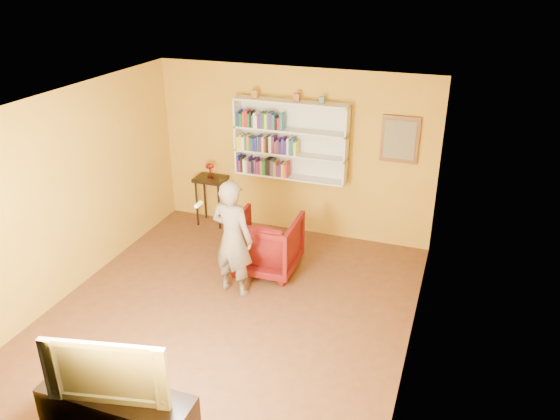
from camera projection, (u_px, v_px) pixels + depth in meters
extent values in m
cube|color=#4F2D19|center=(232.00, 313.00, 7.11)|extent=(5.30, 5.80, 0.12)
cube|color=#B68721|center=(294.00, 152.00, 8.68)|extent=(5.30, 0.04, 2.70)
cube|color=#B68721|center=(98.00, 342.00, 4.36)|extent=(5.30, 0.04, 2.70)
cube|color=#B68721|center=(71.00, 191.00, 7.21)|extent=(0.04, 5.80, 2.70)
cube|color=#B68721|center=(422.00, 246.00, 5.84)|extent=(0.04, 5.80, 2.70)
cube|color=white|center=(223.00, 102.00, 5.95)|extent=(5.30, 5.80, 0.06)
cube|color=silver|center=(293.00, 138.00, 8.55)|extent=(1.80, 0.03, 1.20)
cube|color=silver|center=(238.00, 135.00, 8.70)|extent=(0.03, 0.28, 1.20)
cube|color=silver|center=(346.00, 146.00, 8.17)|extent=(0.03, 0.28, 1.20)
cube|color=silver|center=(290.00, 176.00, 8.68)|extent=(1.80, 0.28, 0.03)
cube|color=silver|center=(290.00, 154.00, 8.53)|extent=(1.80, 0.28, 0.03)
cube|color=silver|center=(291.00, 130.00, 8.37)|extent=(1.80, 0.28, 0.03)
cube|color=silver|center=(291.00, 102.00, 8.18)|extent=(1.80, 0.28, 0.03)
cube|color=#202296|center=(240.00, 163.00, 8.84)|extent=(0.03, 0.16, 0.26)
cube|color=maroon|center=(242.00, 165.00, 8.86)|extent=(0.03, 0.19, 0.19)
cube|color=black|center=(243.00, 163.00, 8.82)|extent=(0.04, 0.16, 0.26)
cube|color=white|center=(246.00, 165.00, 8.82)|extent=(0.04, 0.18, 0.22)
cube|color=yellow|center=(248.00, 166.00, 8.80)|extent=(0.03, 0.15, 0.20)
cube|color=#472672|center=(250.00, 164.00, 8.80)|extent=(0.02, 0.19, 0.25)
cube|color=#472672|center=(252.00, 166.00, 8.79)|extent=(0.04, 0.17, 0.20)
cube|color=black|center=(254.00, 165.00, 8.77)|extent=(0.03, 0.16, 0.24)
cube|color=#472672|center=(257.00, 165.00, 8.77)|extent=(0.03, 0.19, 0.24)
cube|color=maroon|center=(259.00, 167.00, 8.75)|extent=(0.04, 0.16, 0.20)
cube|color=#202296|center=(261.00, 166.00, 8.75)|extent=(0.03, 0.19, 0.22)
cube|color=#CC6728|center=(263.00, 166.00, 8.73)|extent=(0.04, 0.18, 0.23)
cube|color=#166334|center=(265.00, 167.00, 8.71)|extent=(0.04, 0.17, 0.24)
cube|color=black|center=(268.00, 166.00, 8.69)|extent=(0.03, 0.17, 0.27)
cube|color=black|center=(270.00, 166.00, 8.68)|extent=(0.03, 0.17, 0.27)
cube|color=#472672|center=(272.00, 167.00, 8.67)|extent=(0.02, 0.17, 0.26)
cube|color=#21607A|center=(274.00, 167.00, 8.66)|extent=(0.02, 0.17, 0.26)
cube|color=#CC6728|center=(276.00, 168.00, 8.67)|extent=(0.04, 0.18, 0.23)
cube|color=#472672|center=(279.00, 170.00, 8.64)|extent=(0.04, 0.14, 0.19)
cube|color=#472672|center=(282.00, 169.00, 8.64)|extent=(0.03, 0.18, 0.22)
cube|color=yellow|center=(284.00, 170.00, 8.62)|extent=(0.03, 0.16, 0.22)
cube|color=#CC6728|center=(286.00, 170.00, 8.61)|extent=(0.03, 0.16, 0.21)
cube|color=maroon|center=(288.00, 169.00, 8.58)|extent=(0.03, 0.14, 0.26)
cube|color=yellow|center=(240.00, 142.00, 8.69)|extent=(0.04, 0.17, 0.21)
cube|color=yellow|center=(242.00, 141.00, 8.66)|extent=(0.04, 0.14, 0.24)
cube|color=white|center=(244.00, 143.00, 8.66)|extent=(0.04, 0.15, 0.21)
cube|color=#21607A|center=(247.00, 142.00, 8.64)|extent=(0.03, 0.16, 0.24)
cube|color=#CC6728|center=(249.00, 142.00, 8.62)|extent=(0.03, 0.14, 0.24)
cube|color=#166334|center=(252.00, 143.00, 8.63)|extent=(0.04, 0.18, 0.21)
cube|color=#202296|center=(254.00, 144.00, 8.61)|extent=(0.04, 0.16, 0.21)
cube|color=#202296|center=(257.00, 144.00, 8.59)|extent=(0.04, 0.15, 0.22)
cube|color=#21607A|center=(260.00, 143.00, 8.58)|extent=(0.02, 0.17, 0.25)
cube|color=#472672|center=(262.00, 144.00, 8.56)|extent=(0.04, 0.16, 0.24)
cube|color=white|center=(264.00, 144.00, 8.55)|extent=(0.03, 0.16, 0.24)
cube|color=#8F3E1A|center=(266.00, 144.00, 8.54)|extent=(0.03, 0.14, 0.23)
cube|color=black|center=(269.00, 144.00, 8.53)|extent=(0.04, 0.16, 0.26)
cube|color=white|center=(272.00, 144.00, 8.52)|extent=(0.04, 0.17, 0.26)
cube|color=#472672|center=(274.00, 144.00, 8.50)|extent=(0.04, 0.16, 0.27)
cube|color=#8F3E1A|center=(277.00, 147.00, 8.49)|extent=(0.03, 0.14, 0.19)
cube|color=#472672|center=(279.00, 146.00, 8.49)|extent=(0.04, 0.17, 0.22)
cube|color=#202296|center=(282.00, 147.00, 8.49)|extent=(0.03, 0.19, 0.20)
cube|color=#472672|center=(284.00, 145.00, 8.46)|extent=(0.04, 0.18, 0.26)
cube|color=#202296|center=(286.00, 147.00, 8.44)|extent=(0.04, 0.14, 0.23)
cube|color=white|center=(289.00, 146.00, 8.43)|extent=(0.03, 0.18, 0.26)
cube|color=#21607A|center=(292.00, 147.00, 8.43)|extent=(0.04, 0.19, 0.23)
cube|color=#21607A|center=(294.00, 146.00, 8.41)|extent=(0.03, 0.18, 0.27)
cube|color=yellow|center=(296.00, 148.00, 8.40)|extent=(0.04, 0.17, 0.21)
cube|color=#166334|center=(238.00, 119.00, 8.53)|extent=(0.02, 0.15, 0.21)
cube|color=#202296|center=(240.00, 118.00, 8.52)|extent=(0.02, 0.18, 0.24)
cube|color=#166334|center=(242.00, 119.00, 8.51)|extent=(0.04, 0.15, 0.20)
cube|color=#8F3E1A|center=(245.00, 118.00, 8.50)|extent=(0.04, 0.18, 0.23)
cube|color=maroon|center=(248.00, 118.00, 8.48)|extent=(0.04, 0.18, 0.26)
cube|color=#166334|center=(250.00, 119.00, 8.48)|extent=(0.03, 0.19, 0.21)
cube|color=black|center=(252.00, 119.00, 8.46)|extent=(0.03, 0.17, 0.25)
cube|color=#21607A|center=(254.00, 120.00, 8.46)|extent=(0.03, 0.17, 0.19)
cube|color=white|center=(256.00, 120.00, 8.44)|extent=(0.03, 0.17, 0.23)
cube|color=white|center=(258.00, 121.00, 8.45)|extent=(0.02, 0.19, 0.20)
cube|color=#472672|center=(260.00, 121.00, 8.42)|extent=(0.04, 0.16, 0.20)
cube|color=#472672|center=(262.00, 120.00, 8.39)|extent=(0.03, 0.15, 0.25)
cube|color=#166334|center=(265.00, 120.00, 8.40)|extent=(0.03, 0.18, 0.25)
cube|color=yellow|center=(267.00, 121.00, 8.39)|extent=(0.04, 0.18, 0.23)
cube|color=#21607A|center=(269.00, 120.00, 8.36)|extent=(0.03, 0.16, 0.26)
cube|color=#472672|center=(272.00, 120.00, 8.35)|extent=(0.04, 0.16, 0.26)
cube|color=#21607A|center=(275.00, 121.00, 8.34)|extent=(0.04, 0.16, 0.23)
cube|color=black|center=(277.00, 123.00, 8.35)|extent=(0.03, 0.18, 0.19)
cube|color=maroon|center=(280.00, 123.00, 8.33)|extent=(0.03, 0.16, 0.19)
cube|color=#21607A|center=(282.00, 121.00, 8.31)|extent=(0.04, 0.17, 0.25)
cube|color=#A76A2F|center=(255.00, 94.00, 8.33)|extent=(0.09, 0.09, 0.12)
cube|color=#975032|center=(297.00, 97.00, 8.12)|extent=(0.09, 0.09, 0.12)
cube|color=#466974|center=(322.00, 100.00, 8.01)|extent=(0.07, 0.07, 0.10)
cube|color=brown|center=(400.00, 139.00, 7.97)|extent=(0.55, 0.04, 0.70)
cube|color=gray|center=(400.00, 140.00, 7.95)|extent=(0.45, 0.02, 0.58)
cylinder|color=black|center=(197.00, 204.00, 9.20)|extent=(0.04, 0.04, 0.79)
cylinder|color=black|center=(219.00, 207.00, 9.07)|extent=(0.04, 0.04, 0.79)
cylinder|color=black|center=(205.00, 197.00, 9.46)|extent=(0.04, 0.04, 0.79)
cylinder|color=black|center=(227.00, 200.00, 9.33)|extent=(0.04, 0.04, 0.79)
cube|color=black|center=(211.00, 179.00, 9.09)|extent=(0.52, 0.39, 0.06)
cylinder|color=maroon|center=(210.00, 177.00, 9.07)|extent=(0.10, 0.10, 0.02)
cylinder|color=maroon|center=(210.00, 173.00, 9.04)|extent=(0.03, 0.03, 0.13)
ellipsoid|color=maroon|center=(210.00, 166.00, 8.99)|extent=(0.14, 0.14, 0.09)
cylinder|color=#FFE4AE|center=(214.00, 167.00, 8.98)|extent=(0.01, 0.01, 0.10)
cylinder|color=#FFE4AE|center=(214.00, 166.00, 9.02)|extent=(0.01, 0.01, 0.10)
cylinder|color=#FFE4AE|center=(212.00, 165.00, 9.05)|extent=(0.01, 0.01, 0.10)
cylinder|color=#FFE4AE|center=(210.00, 165.00, 9.06)|extent=(0.01, 0.01, 0.10)
cylinder|color=#FFE4AE|center=(207.00, 166.00, 9.04)|extent=(0.01, 0.01, 0.10)
cylinder|color=#FFE4AE|center=(206.00, 166.00, 9.00)|extent=(0.01, 0.01, 0.10)
cylinder|color=#FFE4AE|center=(206.00, 167.00, 8.95)|extent=(0.01, 0.01, 0.10)
cylinder|color=#FFE4AE|center=(209.00, 168.00, 8.93)|extent=(0.01, 0.01, 0.10)
cylinder|color=#FFE4AE|center=(212.00, 168.00, 8.94)|extent=(0.01, 0.01, 0.10)
imported|color=#4B0508|center=(266.00, 243.00, 7.86)|extent=(0.93, 0.95, 0.84)
imported|color=brown|center=(232.00, 238.00, 7.14)|extent=(0.65, 0.49, 1.64)
cube|color=white|center=(199.00, 204.00, 6.83)|extent=(0.04, 0.15, 0.04)
cube|color=black|center=(119.00, 415.00, 5.09)|extent=(1.49, 0.45, 0.53)
imported|color=black|center=(111.00, 365.00, 4.84)|extent=(1.14, 0.38, 0.65)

